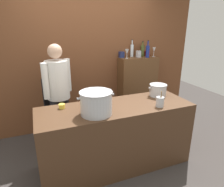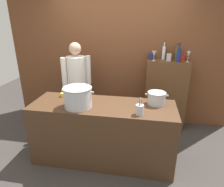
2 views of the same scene
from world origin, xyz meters
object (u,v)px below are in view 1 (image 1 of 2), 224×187
(stockpot_large, at_px, (96,103))
(utensil_crock, at_px, (160,102))
(spice_tin_navy, at_px, (122,55))
(butter_jar, at_px, (62,106))
(wine_bottle_olive, at_px, (143,51))
(chef, at_px, (58,90))
(stockpot_small, at_px, (158,90))
(spice_tin_red, at_px, (147,53))
(wine_glass_short, at_px, (127,52))
(wine_bottle_clear, at_px, (132,50))
(wine_bottle_cobalt, at_px, (148,51))
(wine_glass_tall, at_px, (154,50))
(spice_tin_silver, at_px, (139,54))

(stockpot_large, xyz_separation_m, utensil_crock, (0.84, -0.09, -0.07))
(spice_tin_navy, bearing_deg, butter_jar, -140.39)
(wine_bottle_olive, bearing_deg, utensil_crock, -111.10)
(chef, height_order, wine_bottle_olive, chef)
(stockpot_large, distance_m, utensil_crock, 0.84)
(stockpot_small, distance_m, spice_tin_red, 1.28)
(chef, relative_size, stockpot_small, 5.23)
(chef, bearing_deg, utensil_crock, 103.97)
(utensil_crock, bearing_deg, butter_jar, 161.10)
(wine_glass_short, bearing_deg, utensil_crock, -97.11)
(butter_jar, height_order, wine_bottle_clear, wine_bottle_clear)
(wine_bottle_clear, bearing_deg, spice_tin_navy, -176.88)
(wine_bottle_olive, bearing_deg, wine_bottle_clear, 177.03)
(chef, distance_m, utensil_crock, 1.53)
(wine_bottle_cobalt, relative_size, spice_tin_red, 3.18)
(spice_tin_navy, bearing_deg, wine_bottle_olive, 0.06)
(wine_glass_tall, bearing_deg, stockpot_small, -118.51)
(stockpot_small, bearing_deg, butter_jar, 178.40)
(spice_tin_red, bearing_deg, stockpot_small, -112.67)
(butter_jar, xyz_separation_m, wine_glass_tall, (1.95, 0.95, 0.52))
(utensil_crock, xyz_separation_m, wine_glass_tall, (0.76, 1.36, 0.48))
(wine_bottle_cobalt, bearing_deg, stockpot_large, -139.08)
(chef, distance_m, spice_tin_red, 1.97)
(wine_glass_tall, bearing_deg, wine_bottle_cobalt, -165.85)
(spice_tin_red, bearing_deg, butter_jar, -150.01)
(stockpot_small, bearing_deg, spice_tin_silver, 78.05)
(wine_bottle_clear, distance_m, wine_glass_short, 0.23)
(chef, relative_size, wine_bottle_olive, 5.70)
(chef, height_order, wine_glass_tall, chef)
(stockpot_large, xyz_separation_m, spice_tin_silver, (1.27, 1.31, 0.34))
(wine_bottle_olive, xyz_separation_m, wine_bottle_cobalt, (0.01, -0.18, 0.01))
(utensil_crock, height_order, wine_bottle_olive, wine_bottle_olive)
(stockpot_large, relative_size, utensil_crock, 1.96)
(wine_glass_tall, relative_size, wine_glass_short, 1.07)
(wine_bottle_clear, relative_size, wine_bottle_cobalt, 1.02)
(stockpot_large, distance_m, wine_bottle_cobalt, 1.92)
(wine_bottle_clear, distance_m, wine_glass_tall, 0.43)
(chef, xyz_separation_m, butter_jar, (-0.03, -0.57, -0.04))
(butter_jar, distance_m, wine_glass_tall, 2.23)
(stockpot_small, bearing_deg, stockpot_large, -164.94)
(wine_glass_tall, height_order, spice_tin_navy, wine_glass_tall)
(wine_glass_short, bearing_deg, wine_glass_tall, -0.76)
(stockpot_large, distance_m, wine_glass_tall, 2.08)
(wine_bottle_clear, bearing_deg, spice_tin_red, -2.58)
(utensil_crock, relative_size, spice_tin_silver, 1.78)
(spice_tin_silver, bearing_deg, stockpot_large, -134.12)
(wine_bottle_cobalt, height_order, wine_glass_tall, wine_bottle_cobalt)
(butter_jar, height_order, spice_tin_navy, spice_tin_navy)
(stockpot_small, distance_m, wine_glass_short, 1.10)
(chef, bearing_deg, wine_bottle_clear, 163.27)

